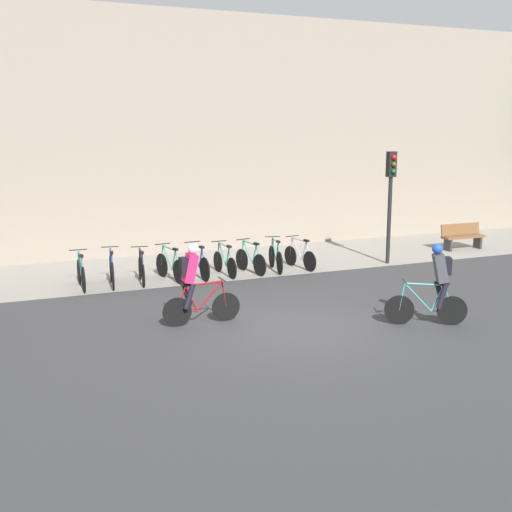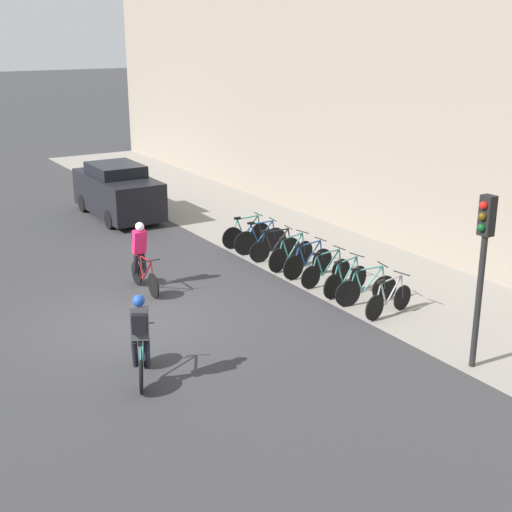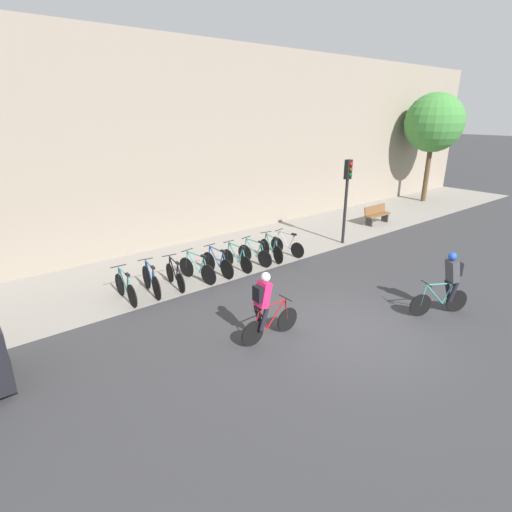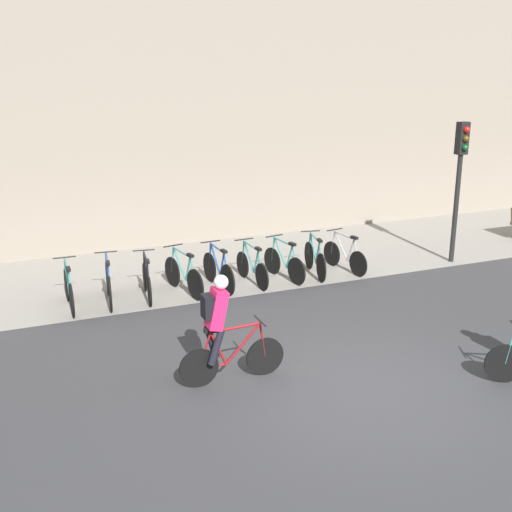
# 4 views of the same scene
# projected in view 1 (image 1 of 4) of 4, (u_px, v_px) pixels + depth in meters

# --- Properties ---
(ground) EXTENTS (200.00, 200.00, 0.00)m
(ground) POSITION_uv_depth(u_px,v_px,m) (296.00, 328.00, 13.38)
(ground) COLOR #333335
(kerb_strip) EXTENTS (44.00, 4.50, 0.01)m
(kerb_strip) POSITION_uv_depth(u_px,v_px,m) (198.00, 266.00, 19.49)
(kerb_strip) COLOR gray
(kerb_strip) RESTS_ON ground
(building_facade) EXTENTS (44.00, 0.60, 7.84)m
(building_facade) POSITION_uv_depth(u_px,v_px,m) (172.00, 134.00, 21.04)
(building_facade) COLOR gray
(building_facade) RESTS_ON ground
(cyclist_pink) EXTENTS (1.71, 0.46, 1.75)m
(cyclist_pink) POSITION_uv_depth(u_px,v_px,m) (193.00, 281.00, 13.44)
(cyclist_pink) COLOR black
(cyclist_pink) RESTS_ON ground
(cyclist_grey) EXTENTS (1.58, 0.81, 1.76)m
(cyclist_grey) POSITION_uv_depth(u_px,v_px,m) (436.00, 281.00, 13.42)
(cyclist_grey) COLOR black
(cyclist_grey) RESTS_ON ground
(parked_bike_0) EXTENTS (0.46, 1.65, 0.97)m
(parked_bike_0) POSITION_uv_depth(u_px,v_px,m) (81.00, 274.00, 16.62)
(parked_bike_0) COLOR black
(parked_bike_0) RESTS_ON ground
(parked_bike_1) EXTENTS (0.46, 1.66, 0.99)m
(parked_bike_1) POSITION_uv_depth(u_px,v_px,m) (112.00, 270.00, 16.92)
(parked_bike_1) COLOR black
(parked_bike_1) RESTS_ON ground
(parked_bike_2) EXTENTS (0.46, 1.58, 0.94)m
(parked_bike_2) POSITION_uv_depth(u_px,v_px,m) (142.00, 269.00, 17.23)
(parked_bike_2) COLOR black
(parked_bike_2) RESTS_ON ground
(parked_bike_3) EXTENTS (0.50, 1.69, 0.97)m
(parked_bike_3) POSITION_uv_depth(u_px,v_px,m) (170.00, 266.00, 17.53)
(parked_bike_3) COLOR black
(parked_bike_3) RESTS_ON ground
(parked_bike_4) EXTENTS (0.46, 1.66, 0.97)m
(parked_bike_4) POSITION_uv_depth(u_px,v_px,m) (198.00, 264.00, 17.83)
(parked_bike_4) COLOR black
(parked_bike_4) RESTS_ON ground
(parked_bike_5) EXTENTS (0.46, 1.61, 0.94)m
(parked_bike_5) POSITION_uv_depth(u_px,v_px,m) (225.00, 262.00, 18.13)
(parked_bike_5) COLOR black
(parked_bike_5) RESTS_ON ground
(parked_bike_6) EXTENTS (0.46, 1.56, 0.95)m
(parked_bike_6) POSITION_uv_depth(u_px,v_px,m) (251.00, 260.00, 18.43)
(parked_bike_6) COLOR black
(parked_bike_6) RESTS_ON ground
(parked_bike_7) EXTENTS (0.48, 1.62, 0.96)m
(parked_bike_7) POSITION_uv_depth(u_px,v_px,m) (276.00, 258.00, 18.73)
(parked_bike_7) COLOR black
(parked_bike_7) RESTS_ON ground
(parked_bike_8) EXTENTS (0.46, 1.58, 0.93)m
(parked_bike_8) POSITION_uv_depth(u_px,v_px,m) (300.00, 256.00, 19.04)
(parked_bike_8) COLOR black
(parked_bike_8) RESTS_ON ground
(traffic_light_pole) EXTENTS (0.26, 0.30, 3.43)m
(traffic_light_pole) POSITION_uv_depth(u_px,v_px,m) (391.00, 186.00, 19.38)
(traffic_light_pole) COLOR black
(traffic_light_pole) RESTS_ON ground
(bench) EXTENTS (1.60, 0.44, 0.89)m
(bench) POSITION_uv_depth(u_px,v_px,m) (462.00, 236.00, 22.06)
(bench) COLOR brown
(bench) RESTS_ON ground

